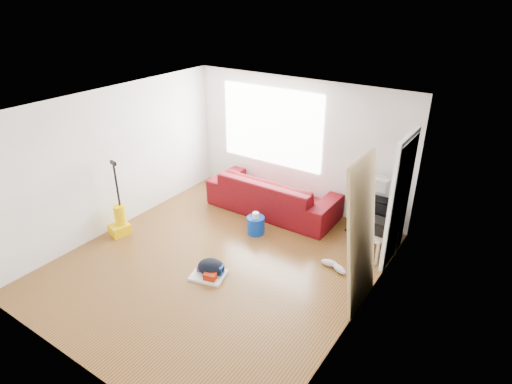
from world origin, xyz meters
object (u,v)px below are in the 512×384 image
Objects in this scene: backpack at (211,273)px; sofa at (273,211)px; side_table at (376,235)px; vacuum at (120,221)px; bucket at (256,233)px; cleaning_tray at (210,273)px; tv_stand at (371,214)px.

sofa is at bearing 85.31° from backpack.
side_table is 4.39m from vacuum.
sofa is 8.01× the size of bucket.
side_table is 1.51× the size of backpack.
bucket is 0.74× the size of backpack.
sofa is 2.86m from vacuum.
cleaning_tray is (-1.84, -2.00, -0.30)m from side_table.
cleaning_tray reaches higher than bucket.
bucket is at bearing -146.94° from tv_stand.
tv_stand is 1.27× the size of cleaning_tray.
sofa is 3.90× the size of side_table.
sofa reaches higher than backpack.
backpack is (0.10, -1.37, 0.00)m from bucket.
side_table is at bearing 171.88° from sofa.
tv_stand is at bearing 117.49° from side_table.
tv_stand is 1.16× the size of side_table.
vacuum reaches higher than cleaning_tray.
vacuum reaches higher than backpack.
tv_stand reaches higher than bucket.
bucket is at bearing 47.19° from vacuum.
tv_stand is 0.55× the size of vacuum.
tv_stand is 1.75× the size of backpack.
vacuum reaches higher than sofa.
tv_stand is at bearing 59.07° from cleaning_tray.
bucket is 0.23× the size of vacuum.
side_table is 2.05× the size of bucket.
tv_stand is 0.65m from side_table.
sofa is 2.20m from side_table.
cleaning_tray is 0.09m from backpack.
vacuum is at bearing 50.81° from sofa.
sofa reaches higher than cleaning_tray.
side_table is at bearing 15.91° from bucket.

